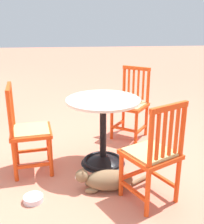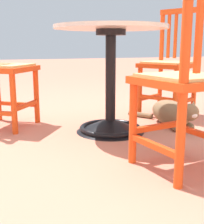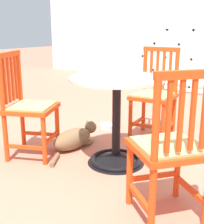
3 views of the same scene
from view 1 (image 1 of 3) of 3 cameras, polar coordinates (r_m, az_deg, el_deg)
The scene contains 7 objects.
ground_plane at distance 3.24m, azimuth 2.16°, elevation -9.44°, with size 24.00×24.00×0.00m, color #C6755B.
cafe_table at distance 3.04m, azimuth 0.20°, elevation -5.45°, with size 0.76×0.76×0.73m.
orange_chair_by_planter at distance 2.42m, azimuth 10.11°, elevation -8.56°, with size 0.54×0.54×0.91m.
orange_chair_at_corner at distance 3.70m, azimuth 5.78°, elevation 1.40°, with size 0.56×0.56×0.91m.
orange_chair_facing_out at distance 2.94m, azimuth -14.61°, elevation -3.84°, with size 0.45×0.45×0.91m.
tabby_cat at distance 2.69m, azimuth 0.62°, elevation -13.50°, with size 0.27×0.73×0.23m.
pet_water_bowl at distance 2.65m, azimuth -13.58°, elevation -16.53°, with size 0.17×0.17×0.05m, color silver.
Camera 1 is at (-2.83, 0.40, 1.53)m, focal length 45.64 mm.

